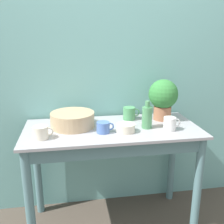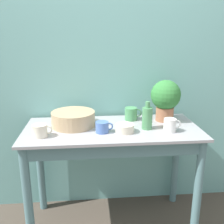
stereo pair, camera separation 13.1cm
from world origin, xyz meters
The scene contains 10 objects.
wall_back centered at (0.00, 0.64, 1.20)m, with size 6.00×0.05×2.40m.
counter_table centered at (0.00, 0.27, 0.65)m, with size 1.28×0.59×0.83m.
potted_plant centered at (0.43, 0.43, 1.01)m, with size 0.23×0.23×0.32m.
bowl_wash_large centered at (-0.28, 0.36, 0.88)m, with size 0.32×0.32×0.11m.
bottle_tall centered at (0.25, 0.25, 0.91)m, with size 0.07×0.07×0.20m.
mug_blue centered at (-0.08, 0.20, 0.87)m, with size 0.12×0.09×0.08m.
mug_cream centered at (-0.49, 0.16, 0.87)m, with size 0.13×0.10×0.09m.
mug_white centered at (0.40, 0.18, 0.87)m, with size 0.12×0.09×0.09m.
mug_green centered at (0.17, 0.46, 0.88)m, with size 0.14×0.10×0.10m.
bowl_small_cream centered at (0.08, 0.19, 0.86)m, with size 0.13×0.13×0.06m.
Camera 2 is at (-0.17, -1.51, 1.49)m, focal length 42.00 mm.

